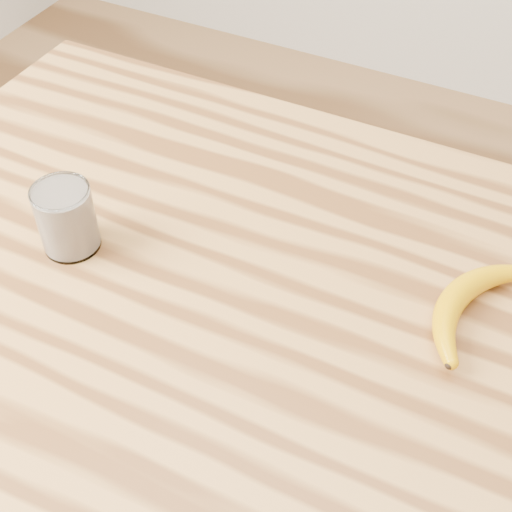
% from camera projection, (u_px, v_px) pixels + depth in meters
% --- Properties ---
extents(table, '(1.20, 0.80, 0.90)m').
position_uv_depth(table, '(268.00, 371.00, 0.94)').
color(table, '#B37B3E').
rests_on(table, ground).
extents(smoothie_glass, '(0.07, 0.07, 0.09)m').
position_uv_depth(smoothie_glass, '(66.00, 218.00, 0.88)').
color(smoothie_glass, white).
rests_on(smoothie_glass, table).
extents(banana, '(0.16, 0.28, 0.03)m').
position_uv_depth(banana, '(457.00, 295.00, 0.84)').
color(banana, '#D69600').
rests_on(banana, table).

